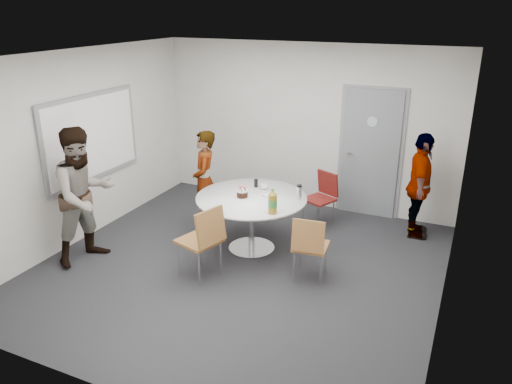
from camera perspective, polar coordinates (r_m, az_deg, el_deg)
The scene contains 15 objects.
floor at distance 6.67m, azimuth -1.85°, elevation -8.55°, with size 5.00×5.00×0.00m, color black.
ceiling at distance 5.84m, azimuth -2.16°, elevation 15.22°, with size 5.00×5.00×0.00m, color silver.
wall_back at distance 8.35m, azimuth 5.70°, elevation 7.44°, with size 5.00×5.00×0.00m, color beige.
wall_left at distance 7.53m, azimuth -19.38°, elevation 4.87°, with size 5.00×5.00×0.00m, color beige.
wall_right at distance 5.54m, azimuth 21.86°, elevation -1.01°, with size 5.00×5.00×0.00m, color beige.
wall_front at distance 4.21m, azimuth -17.38°, elevation -7.37°, with size 5.00×5.00×0.00m, color beige.
door at distance 8.14m, azimuth 12.92°, elevation 4.30°, with size 1.02×0.17×2.12m.
whiteboard at distance 7.62m, azimuth -18.23°, elevation 5.96°, with size 0.04×1.90×1.25m.
table at distance 6.82m, azimuth -0.36°, elevation -1.45°, with size 1.52×1.52×1.13m.
chair_near_left at distance 6.17m, azimuth -5.94°, elevation -5.00°, with size 0.61×0.57×0.97m.
chair_near_right at distance 6.14m, azimuth 6.15°, elevation -5.82°, with size 0.46×0.49×0.87m.
chair_far at distance 7.76m, azimuth 7.64°, elevation -0.15°, with size 0.54×0.56×0.85m.
person_main at distance 7.52m, azimuth -5.90°, elevation 1.28°, with size 0.56×0.37×1.53m, color #A5C6EA.
person_left at distance 6.87m, azimuth -19.02°, elevation -0.39°, with size 0.89×0.69×1.83m, color white.
person_right at distance 7.60m, azimuth 18.18°, elevation 0.66°, with size 0.92×0.38×1.57m, color black.
Camera 1 is at (2.59, -5.20, 3.27)m, focal length 35.00 mm.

